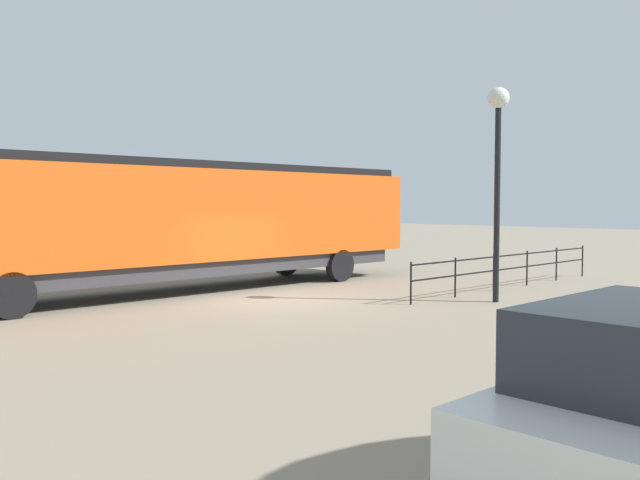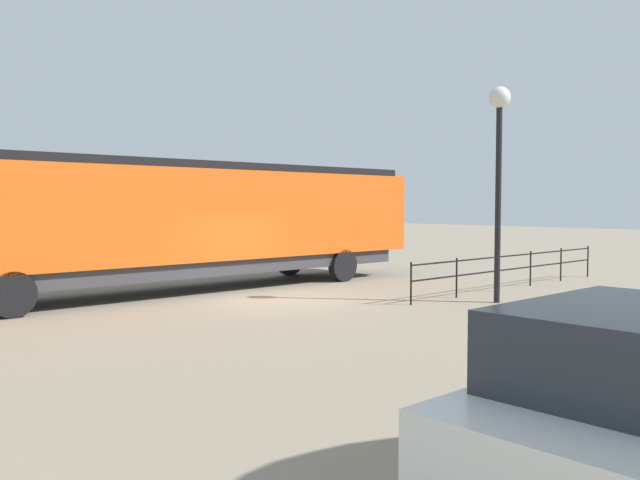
% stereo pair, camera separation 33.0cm
% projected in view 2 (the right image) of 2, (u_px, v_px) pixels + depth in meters
% --- Properties ---
extents(ground_plane, '(120.00, 120.00, 0.00)m').
position_uv_depth(ground_plane, '(279.00, 300.00, 18.43)').
color(ground_plane, gray).
extents(locomotive, '(3.16, 16.99, 3.92)m').
position_uv_depth(locomotive, '(196.00, 218.00, 20.51)').
color(locomotive, '#D15114').
rests_on(locomotive, ground_plane).
extents(parked_car_white, '(1.99, 4.09, 1.83)m').
position_uv_depth(parked_car_white, '(640.00, 411.00, 5.57)').
color(parked_car_white, silver).
rests_on(parked_car_white, ground_plane).
extents(lamp_post, '(0.57, 0.57, 5.79)m').
position_uv_depth(lamp_post, '(499.00, 142.00, 17.79)').
color(lamp_post, black).
rests_on(lamp_post, ground_plane).
extents(platform_fence, '(0.05, 10.13, 1.14)m').
position_uv_depth(platform_fence, '(514.00, 265.00, 20.94)').
color(platform_fence, black).
rests_on(platform_fence, ground_plane).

